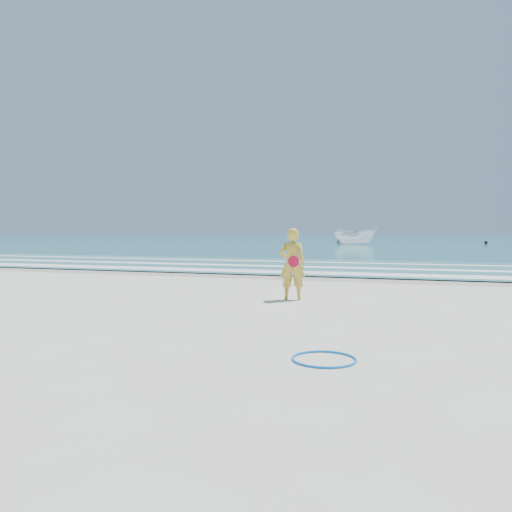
% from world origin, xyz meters
% --- Properties ---
extents(ground, '(400.00, 400.00, 0.00)m').
position_xyz_m(ground, '(0.00, 0.00, 0.00)').
color(ground, silver).
rests_on(ground, ground).
extents(wet_sand, '(400.00, 2.40, 0.00)m').
position_xyz_m(wet_sand, '(0.00, 9.00, 0.00)').
color(wet_sand, '#B2A893').
rests_on(wet_sand, ground).
extents(ocean, '(400.00, 190.00, 0.04)m').
position_xyz_m(ocean, '(0.00, 105.00, 0.02)').
color(ocean, '#19727F').
rests_on(ocean, ground).
extents(shallow, '(400.00, 10.00, 0.01)m').
position_xyz_m(shallow, '(0.00, 14.00, 0.04)').
color(shallow, '#59B7AD').
rests_on(shallow, ocean).
extents(foam_near, '(400.00, 1.40, 0.01)m').
position_xyz_m(foam_near, '(0.00, 10.30, 0.05)').
color(foam_near, white).
rests_on(foam_near, shallow).
extents(foam_mid, '(400.00, 0.90, 0.01)m').
position_xyz_m(foam_mid, '(0.00, 13.20, 0.05)').
color(foam_mid, white).
rests_on(foam_mid, shallow).
extents(foam_far, '(400.00, 0.60, 0.01)m').
position_xyz_m(foam_far, '(0.00, 16.50, 0.05)').
color(foam_far, white).
rests_on(foam_far, shallow).
extents(hoop, '(1.04, 1.04, 0.03)m').
position_xyz_m(hoop, '(3.09, -2.02, 0.02)').
color(hoop, '#0C77DE').
rests_on(hoop, ground).
extents(boat, '(4.90, 1.99, 1.87)m').
position_xyz_m(boat, '(-2.66, 48.48, 0.97)').
color(boat, white).
rests_on(boat, ocean).
extents(buoy, '(0.38, 0.38, 0.38)m').
position_xyz_m(buoy, '(11.53, 54.69, 0.23)').
color(buoy, black).
rests_on(buoy, ocean).
extents(woman, '(0.70, 0.54, 1.72)m').
position_xyz_m(woman, '(1.34, 3.30, 0.86)').
color(woman, gold).
rests_on(woman, ground).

